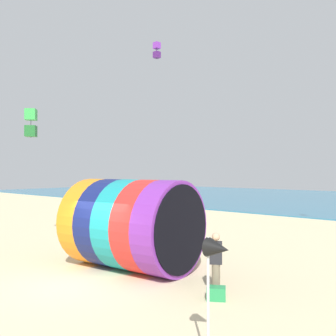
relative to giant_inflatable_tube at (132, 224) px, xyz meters
name	(u,v)px	position (x,y,z in m)	size (l,w,h in m)	color
ground_plane	(76,283)	(-0.06, -2.34, -1.63)	(120.00, 120.00, 0.00)	beige
giant_inflatable_tube	(132,224)	(0.00, 0.00, 0.00)	(4.77, 3.70, 3.25)	orange
kite_handler	(216,262)	(3.87, -0.25, -0.72)	(0.42, 0.38, 1.76)	#726651
kite_green_box	(31,123)	(-7.79, 0.19, 4.39)	(0.74, 0.74, 1.50)	green
kite_purple_box	(157,50)	(-5.84, 7.42, 9.42)	(0.37, 0.37, 1.02)	purple
beach_flag	(217,253)	(6.29, -3.70, 0.46)	(0.47, 0.36, 2.36)	silver
cooler_box	(216,293)	(4.17, -0.67, -1.45)	(0.52, 0.36, 0.36)	#268C4C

